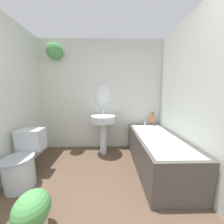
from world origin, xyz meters
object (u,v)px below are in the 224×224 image
toilet (24,161)px  bathtub (156,151)px  shampoo_bottle (152,117)px  potted_plant (33,212)px  pedestal_sink (103,125)px

toilet → bathtub: toilet is taller
shampoo_bottle → potted_plant: size_ratio=0.49×
toilet → potted_plant: bearing=-49.5°
toilet → pedestal_sink: pedestal_sink is taller
pedestal_sink → shampoo_bottle: size_ratio=4.37×
toilet → bathtub: bearing=8.0°
toilet → shampoo_bottle: (2.17, 0.94, 0.42)m
pedestal_sink → bathtub: size_ratio=0.62×
pedestal_sink → shampoo_bottle: pedestal_sink is taller
toilet → pedestal_sink: 1.37m
shampoo_bottle → potted_plant: 2.32m
pedestal_sink → potted_plant: bearing=-111.1°
pedestal_sink → bathtub: 1.10m
bathtub → potted_plant: (-1.47, -0.92, -0.06)m
bathtub → potted_plant: 1.74m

